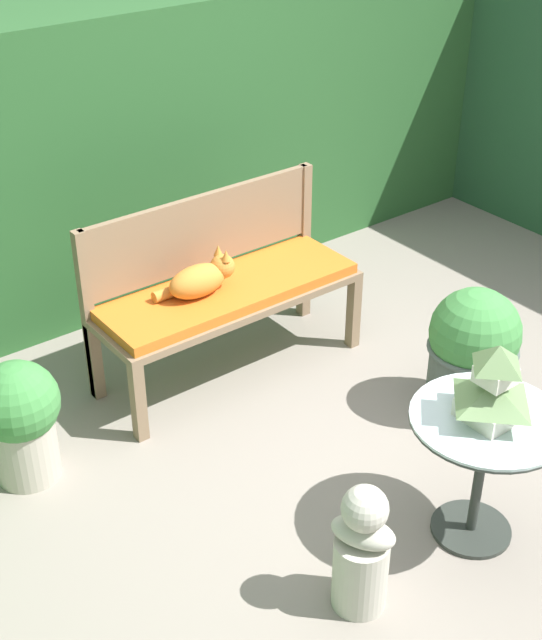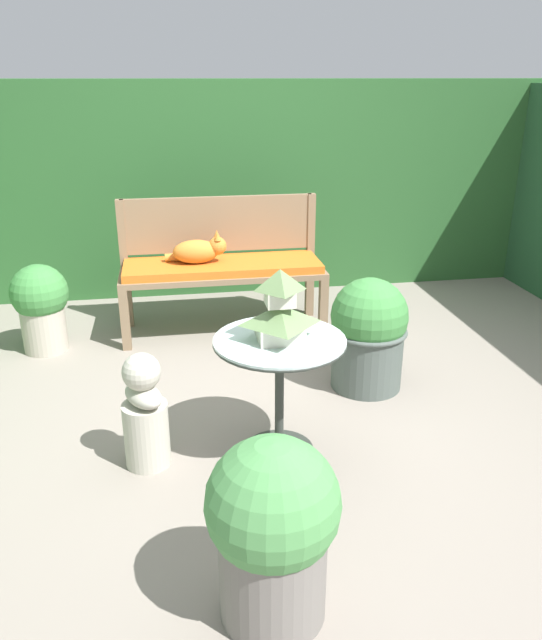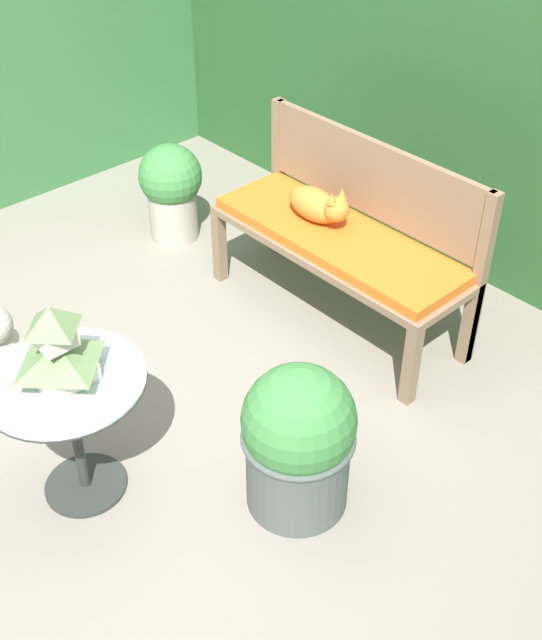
{
  "view_description": "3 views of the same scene",
  "coord_description": "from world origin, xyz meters",
  "px_view_note": "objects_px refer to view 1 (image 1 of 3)",
  "views": [
    {
      "loc": [
        -2.5,
        -2.18,
        2.79
      ],
      "look_at": [
        -0.34,
        0.65,
        0.61
      ],
      "focal_mm": 50.0,
      "sensor_mm": 36.0,
      "label": 1
    },
    {
      "loc": [
        -0.59,
        -3.11,
        1.77
      ],
      "look_at": [
        -0.0,
        0.37,
        0.38
      ],
      "focal_mm": 35.0,
      "sensor_mm": 36.0,
      "label": 2
    },
    {
      "loc": [
        2.1,
        -1.42,
        2.66
      ],
      "look_at": [
        -0.06,
        0.57,
        0.38
      ],
      "focal_mm": 45.0,
      "sensor_mm": 36.0,
      "label": 3
    }
  ],
  "objects_px": {
    "pagoda_birdhouse": "(493,388)",
    "potted_plant_patio_mid": "(473,351)",
    "garden_bench": "(229,297)",
    "garden_bust": "(362,552)",
    "cat": "(201,278)",
    "patio_table": "(484,444)",
    "potted_plant_hedge_corner": "(20,417)"
  },
  "relations": [
    {
      "from": "pagoda_birdhouse",
      "to": "potted_plant_patio_mid",
      "type": "xyz_separation_m",
      "value": [
        0.65,
        0.62,
        -0.42
      ]
    },
    {
      "from": "garden_bench",
      "to": "pagoda_birdhouse",
      "type": "bearing_deg",
      "value": -85.95
    },
    {
      "from": "pagoda_birdhouse",
      "to": "garden_bust",
      "type": "bearing_deg",
      "value": 179.24
    },
    {
      "from": "cat",
      "to": "patio_table",
      "type": "distance_m",
      "value": 1.68
    },
    {
      "from": "patio_table",
      "to": "potted_plant_hedge_corner",
      "type": "xyz_separation_m",
      "value": [
        -1.36,
        1.5,
        -0.15
      ]
    },
    {
      "from": "garden_bench",
      "to": "potted_plant_patio_mid",
      "type": "height_order",
      "value": "potted_plant_patio_mid"
    },
    {
      "from": "garden_bust",
      "to": "potted_plant_patio_mid",
      "type": "height_order",
      "value": "potted_plant_patio_mid"
    },
    {
      "from": "cat",
      "to": "potted_plant_hedge_corner",
      "type": "xyz_separation_m",
      "value": [
        -1.08,
        -0.14,
        -0.29
      ]
    },
    {
      "from": "garden_bench",
      "to": "potted_plant_patio_mid",
      "type": "xyz_separation_m",
      "value": [
        0.77,
        -1.02,
        -0.11
      ]
    },
    {
      "from": "cat",
      "to": "patio_table",
      "type": "relative_size",
      "value": 0.69
    },
    {
      "from": "patio_table",
      "to": "pagoda_birdhouse",
      "type": "bearing_deg",
      "value": -116.57
    },
    {
      "from": "garden_bench",
      "to": "potted_plant_hedge_corner",
      "type": "xyz_separation_m",
      "value": [
        -1.24,
        -0.14,
        -0.13
      ]
    },
    {
      "from": "patio_table",
      "to": "potted_plant_patio_mid",
      "type": "distance_m",
      "value": 0.91
    },
    {
      "from": "pagoda_birdhouse",
      "to": "garden_bust",
      "type": "height_order",
      "value": "pagoda_birdhouse"
    },
    {
      "from": "potted_plant_patio_mid",
      "to": "potted_plant_hedge_corner",
      "type": "relative_size",
      "value": 1.12
    },
    {
      "from": "garden_bench",
      "to": "patio_table",
      "type": "xyz_separation_m",
      "value": [
        0.12,
        -1.64,
        0.03
      ]
    },
    {
      "from": "cat",
      "to": "garden_bust",
      "type": "relative_size",
      "value": 0.75
    },
    {
      "from": "patio_table",
      "to": "garden_bust",
      "type": "xyz_separation_m",
      "value": [
        -0.65,
        0.01,
        -0.21
      ]
    },
    {
      "from": "cat",
      "to": "pagoda_birdhouse",
      "type": "bearing_deg",
      "value": -80.28
    },
    {
      "from": "garden_bust",
      "to": "potted_plant_patio_mid",
      "type": "bearing_deg",
      "value": 87.47
    },
    {
      "from": "pagoda_birdhouse",
      "to": "garden_bench",
      "type": "bearing_deg",
      "value": 94.05
    },
    {
      "from": "cat",
      "to": "potted_plant_hedge_corner",
      "type": "bearing_deg",
      "value": -172.19
    },
    {
      "from": "garden_bust",
      "to": "potted_plant_hedge_corner",
      "type": "height_order",
      "value": "potted_plant_hedge_corner"
    },
    {
      "from": "patio_table",
      "to": "pagoda_birdhouse",
      "type": "height_order",
      "value": "pagoda_birdhouse"
    },
    {
      "from": "patio_table",
      "to": "cat",
      "type": "bearing_deg",
      "value": 99.52
    },
    {
      "from": "garden_bench",
      "to": "garden_bust",
      "type": "height_order",
      "value": "garden_bust"
    },
    {
      "from": "cat",
      "to": "pagoda_birdhouse",
      "type": "xyz_separation_m",
      "value": [
        0.28,
        -1.65,
        0.14
      ]
    },
    {
      "from": "patio_table",
      "to": "potted_plant_hedge_corner",
      "type": "distance_m",
      "value": 2.03
    },
    {
      "from": "garden_bench",
      "to": "pagoda_birdhouse",
      "type": "xyz_separation_m",
      "value": [
        0.12,
        -1.64,
        0.31
      ]
    },
    {
      "from": "patio_table",
      "to": "potted_plant_patio_mid",
      "type": "height_order",
      "value": "potted_plant_patio_mid"
    },
    {
      "from": "cat",
      "to": "potted_plant_patio_mid",
      "type": "xyz_separation_m",
      "value": [
        0.93,
        -1.03,
        -0.27
      ]
    },
    {
      "from": "cat",
      "to": "patio_table",
      "type": "height_order",
      "value": "cat"
    }
  ]
}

